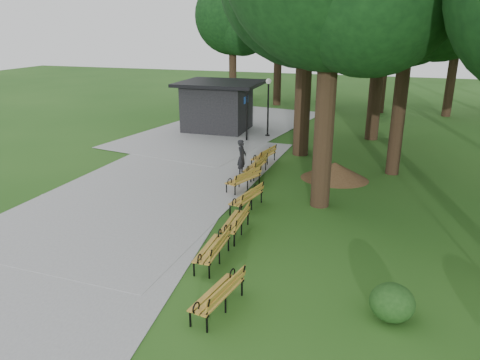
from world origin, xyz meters
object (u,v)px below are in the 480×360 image
(lamp_post, at_px, (268,96))
(bench_4, at_px, (243,179))
(person, at_px, (242,157))
(bench_2, at_px, (235,222))
(kiosk, at_px, (217,106))
(bench_5, at_px, (255,166))
(bench_0, at_px, (217,294))
(bench_3, at_px, (246,198))
(dirt_mound, at_px, (335,171))
(bench_1, at_px, (212,249))
(bench_6, at_px, (263,156))

(lamp_post, height_order, bench_4, lamp_post)
(person, bearing_deg, bench_2, -163.90)
(kiosk, height_order, bench_5, kiosk)
(bench_0, height_order, bench_3, same)
(bench_0, bearing_deg, person, -155.17)
(dirt_mound, distance_m, bench_2, 7.05)
(bench_1, bearing_deg, bench_6, -174.52)
(dirt_mound, relative_size, bench_6, 1.31)
(bench_0, distance_m, bench_2, 4.16)
(bench_5, bearing_deg, dirt_mound, 103.57)
(person, xyz_separation_m, kiosk, (-4.23, 8.14, 0.76))
(bench_0, distance_m, bench_1, 2.29)
(lamp_post, bearing_deg, bench_5, -79.57)
(bench_1, height_order, bench_4, same)
(bench_4, xyz_separation_m, bench_6, (-0.12, 3.60, 0.00))
(bench_1, distance_m, bench_2, 1.97)
(kiosk, height_order, bench_0, kiosk)
(person, xyz_separation_m, bench_5, (0.65, -0.04, -0.36))
(person, bearing_deg, kiosk, 27.93)
(bench_6, bearing_deg, bench_0, 20.77)
(dirt_mound, bearing_deg, kiosk, 137.75)
(dirt_mound, xyz_separation_m, bench_5, (-3.45, -0.62, 0.06))
(bench_1, xyz_separation_m, bench_3, (-0.26, 4.13, 0.00))
(kiosk, distance_m, bench_1, 17.23)
(lamp_post, height_order, dirt_mound, lamp_post)
(bench_1, bearing_deg, bench_3, -177.51)
(dirt_mound, relative_size, bench_3, 1.31)
(bench_3, bearing_deg, bench_5, -158.18)
(bench_3, height_order, bench_5, same)
(bench_0, bearing_deg, kiosk, -149.11)
(kiosk, bearing_deg, bench_3, -65.44)
(bench_2, bearing_deg, bench_3, -174.79)
(dirt_mound, xyz_separation_m, bench_3, (-2.69, -4.47, 0.06))
(dirt_mound, xyz_separation_m, bench_1, (-2.43, -8.60, 0.06))
(bench_1, xyz_separation_m, bench_2, (0.02, 1.97, 0.00))
(person, xyz_separation_m, bench_1, (1.66, -8.02, -0.36))
(bench_4, height_order, bench_6, same)
(dirt_mound, height_order, bench_0, bench_0)
(bench_5, relative_size, bench_6, 1.00)
(bench_5, bearing_deg, kiosk, -145.85)
(bench_2, distance_m, bench_6, 7.83)
(bench_4, bearing_deg, bench_2, 34.00)
(bench_2, bearing_deg, bench_4, -168.36)
(bench_4, bearing_deg, person, -140.43)
(person, distance_m, kiosk, 9.20)
(dirt_mound, bearing_deg, bench_6, 162.45)
(bench_0, xyz_separation_m, bench_5, (-1.96, 10.06, 0.00))
(person, bearing_deg, bench_4, -160.12)
(kiosk, bearing_deg, bench_0, -70.00)
(bench_2, relative_size, bench_6, 1.00)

